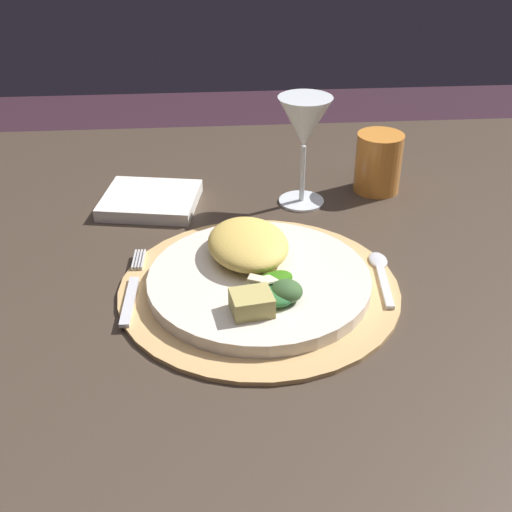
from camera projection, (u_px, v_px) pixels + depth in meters
dining_table at (309, 319)px, 0.93m from camera, size 1.37×1.04×0.71m
placemat at (259, 289)px, 0.82m from camera, size 0.35×0.35×0.01m
dinner_plate at (259, 281)px, 0.81m from camera, size 0.28×0.28×0.02m
pasta_serving at (248, 244)px, 0.83m from camera, size 0.12×0.14×0.04m
salad_greens at (278, 289)px, 0.76m from camera, size 0.07×0.08×0.03m
bread_piece at (252, 303)px, 0.73m from camera, size 0.05×0.05×0.02m
fork at (132, 289)px, 0.80m from camera, size 0.02×0.17×0.00m
spoon at (381, 270)px, 0.84m from camera, size 0.03×0.13×0.01m
napkin at (150, 200)px, 1.01m from camera, size 0.16×0.15×0.02m
wine_glass at (304, 126)px, 0.96m from camera, size 0.08×0.08×0.17m
amber_tumbler at (378, 163)px, 1.04m from camera, size 0.07×0.07×0.09m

